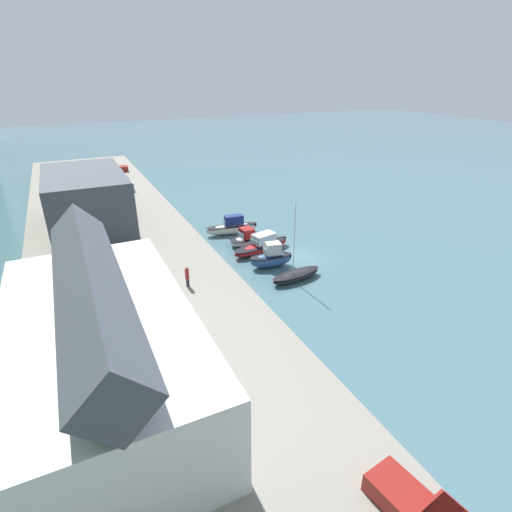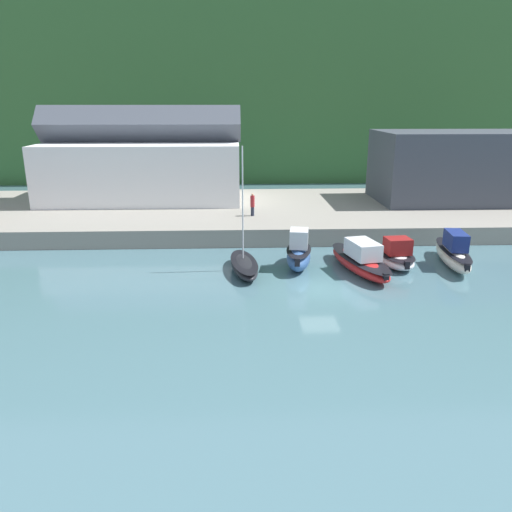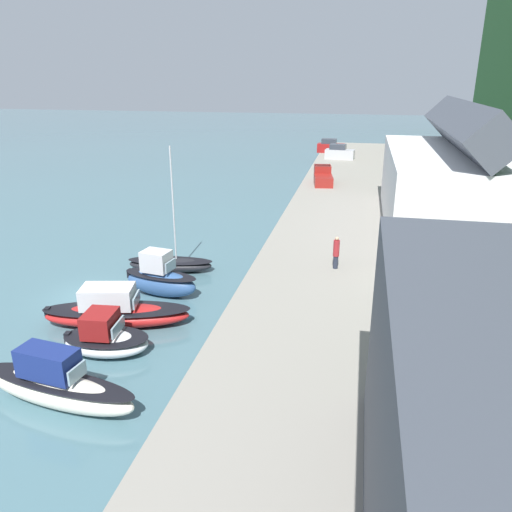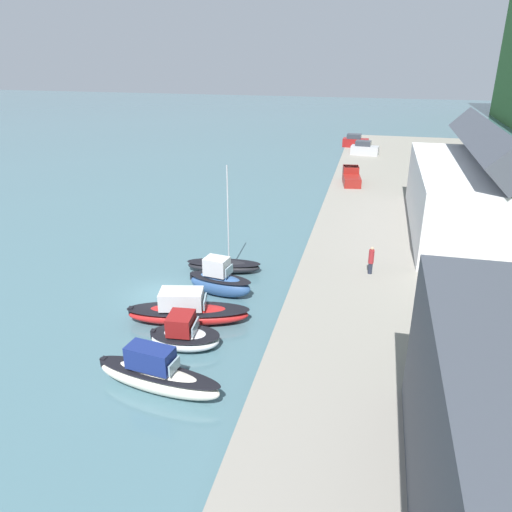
{
  "view_description": "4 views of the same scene",
  "coord_description": "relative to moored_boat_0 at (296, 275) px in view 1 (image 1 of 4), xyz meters",
  "views": [
    {
      "loc": [
        -37.76,
        24.36,
        20.71
      ],
      "look_at": [
        -0.09,
        6.14,
        1.33
      ],
      "focal_mm": 28.0,
      "sensor_mm": 36.0,
      "label": 1
    },
    {
      "loc": [
        -5.5,
        -30.42,
        11.78
      ],
      "look_at": [
        -4.13,
        3.42,
        1.31
      ],
      "focal_mm": 35.0,
      "sensor_mm": 36.0,
      "label": 2
    },
    {
      "loc": [
        26.55,
        16.59,
        13.4
      ],
      "look_at": [
        -4.65,
        10.05,
        1.75
      ],
      "focal_mm": 35.0,
      "sensor_mm": 36.0,
      "label": 3
    },
    {
      "loc": [
        31.06,
        14.99,
        17.35
      ],
      "look_at": [
        -4.59,
        6.52,
        1.85
      ],
      "focal_mm": 35.0,
      "sensor_mm": 36.0,
      "label": 4
    }
  ],
  "objects": [
    {
      "name": "moored_boat_2",
      "position": [
        8.41,
        -0.04,
        0.3
      ],
      "size": [
        4.04,
        8.62,
        2.34
      ],
      "rotation": [
        0.0,
        0.0,
        0.21
      ],
      "color": "red",
      "rests_on": "ground_plane"
    },
    {
      "name": "person_on_quay",
      "position": [
        1.01,
        11.78,
        2.11
      ],
      "size": [
        0.4,
        0.4,
        2.14
      ],
      "color": "#232838",
      "rests_on": "quay_promenade"
    },
    {
      "name": "moored_boat_4",
      "position": [
        15.68,
        0.98,
        0.43
      ],
      "size": [
        2.65,
        7.6,
        2.67
      ],
      "rotation": [
        0.0,
        0.0,
        -0.13
      ],
      "color": "white",
      "rests_on": "ground_plane"
    },
    {
      "name": "moored_boat_0",
      "position": [
        0.0,
        0.0,
        0.0
      ],
      "size": [
        2.55,
        6.32,
        8.94
      ],
      "rotation": [
        0.0,
        0.0,
        0.12
      ],
      "color": "black",
      "rests_on": "ground_plane"
    },
    {
      "name": "harbor_clubhouse",
      "position": [
        -10.51,
        20.55,
        4.58
      ],
      "size": [
        21.11,
        10.75,
        9.95
      ],
      "color": "white",
      "rests_on": "quay_promenade"
    },
    {
      "name": "moored_boat_3",
      "position": [
        11.32,
        0.88,
        0.26
      ],
      "size": [
        2.83,
        4.58,
        2.26
      ],
      "rotation": [
        0.0,
        0.0,
        0.09
      ],
      "color": "silver",
      "rests_on": "ground_plane"
    },
    {
      "name": "yacht_club_building",
      "position": [
        23.2,
        18.59,
        4.67
      ],
      "size": [
        17.02,
        9.86,
        7.31
      ],
      "color": "#3D424C",
      "rests_on": "quay_promenade"
    },
    {
      "name": "moored_boat_1",
      "position": [
        4.05,
        0.91,
        0.56
      ],
      "size": [
        2.59,
        5.21,
        2.97
      ],
      "rotation": [
        0.0,
        0.0,
        -0.16
      ],
      "color": "#33568E",
      "rests_on": "ground_plane"
    },
    {
      "name": "parked_car_0",
      "position": [
        39.15,
        12.03,
        1.93
      ],
      "size": [
        2.12,
        4.33,
        2.16
      ],
      "rotation": [
        0.0,
        0.0,
        -0.08
      ],
      "color": "silver",
      "rests_on": "quay_promenade"
    },
    {
      "name": "ground_plane",
      "position": [
        4.99,
        -3.67,
        -0.55
      ],
      "size": [
        320.0,
        320.0,
        0.0
      ],
      "primitive_type": "plane",
      "color": "#476B75"
    },
    {
      "name": "quay_promenade",
      "position": [
        4.99,
        16.58,
        0.23
      ],
      "size": [
        136.05,
        20.46,
        1.56
      ],
      "color": "gray",
      "rests_on": "ground_plane"
    },
    {
      "name": "dog_on_quay",
      "position": [
        65.41,
        10.49,
        1.47
      ],
      "size": [
        0.87,
        0.31,
        0.68
      ],
      "rotation": [
        0.0,
        0.0,
        4.69
      ],
      "color": "tan",
      "rests_on": "quay_promenade"
    },
    {
      "name": "pickup_truck_1",
      "position": [
        55.2,
        11.19,
        1.83
      ],
      "size": [
        2.2,
        4.82,
        1.9
      ],
      "rotation": [
        0.0,
        0.0,
        -0.05
      ],
      "color": "maroon",
      "rests_on": "quay_promenade"
    }
  ]
}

